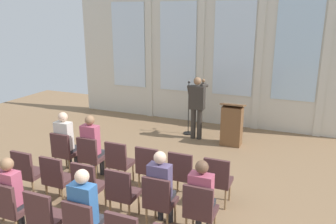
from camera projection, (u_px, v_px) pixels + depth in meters
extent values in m
cube|color=beige|center=(205.00, 56.00, 10.49)|extent=(8.75, 0.10, 4.20)
cube|color=silver|center=(129.00, 45.00, 11.34)|extent=(1.19, 0.04, 2.74)
cube|color=beige|center=(149.00, 54.00, 11.14)|extent=(0.20, 0.08, 4.20)
cube|color=silver|center=(178.00, 47.00, 10.69)|extent=(1.19, 0.04, 2.74)
cube|color=beige|center=(201.00, 56.00, 10.49)|extent=(0.20, 0.08, 4.20)
cube|color=silver|center=(234.00, 49.00, 10.05)|extent=(1.19, 0.04, 2.74)
cube|color=beige|center=(259.00, 59.00, 9.85)|extent=(0.20, 0.08, 4.20)
cube|color=silver|center=(297.00, 52.00, 9.40)|extent=(1.19, 0.04, 2.74)
cube|color=beige|center=(325.00, 62.00, 9.20)|extent=(0.20, 0.08, 4.20)
cylinder|color=#332D28|center=(193.00, 123.00, 9.50)|extent=(0.14, 0.14, 0.85)
cylinder|color=#332D28|center=(199.00, 124.00, 9.44)|extent=(0.14, 0.14, 0.85)
cube|color=#332D28|center=(197.00, 98.00, 9.26)|extent=(0.42, 0.22, 0.64)
cube|color=#B28C19|center=(198.00, 94.00, 9.34)|extent=(0.06, 0.01, 0.38)
sphere|color=#8C6647|center=(197.00, 81.00, 9.15)|extent=(0.21, 0.21, 0.21)
cylinder|color=#332D28|center=(190.00, 93.00, 9.39)|extent=(0.09, 0.28, 0.45)
cylinder|color=#332D28|center=(204.00, 86.00, 9.24)|extent=(0.15, 0.36, 0.15)
cylinder|color=#332D28|center=(204.00, 84.00, 9.36)|extent=(0.11, 0.34, 0.15)
sphere|color=#8C6647|center=(203.00, 81.00, 9.62)|extent=(0.10, 0.10, 0.10)
cylinder|color=black|center=(188.00, 133.00, 9.95)|extent=(0.28, 0.28, 0.03)
cylinder|color=black|center=(189.00, 109.00, 9.75)|extent=(0.02, 0.02, 1.45)
sphere|color=#262626|center=(189.00, 82.00, 9.54)|extent=(0.07, 0.07, 0.07)
cube|color=brown|center=(232.00, 126.00, 8.99)|extent=(0.52, 0.40, 1.05)
cube|color=brown|center=(233.00, 105.00, 8.86)|extent=(0.60, 0.48, 0.14)
cylinder|color=olive|center=(79.00, 162.00, 7.59)|extent=(0.04, 0.04, 0.40)
cylinder|color=olive|center=(66.00, 159.00, 7.72)|extent=(0.04, 0.04, 0.40)
cylinder|color=olive|center=(70.00, 168.00, 7.29)|extent=(0.04, 0.04, 0.40)
cylinder|color=olive|center=(56.00, 165.00, 7.42)|extent=(0.04, 0.04, 0.40)
cube|color=#4C2D2D|center=(67.00, 153.00, 7.44)|extent=(0.46, 0.44, 0.08)
cube|color=#4C2D2D|center=(60.00, 145.00, 7.20)|extent=(0.46, 0.06, 0.46)
cylinder|color=#2D2D33|center=(70.00, 159.00, 7.69)|extent=(0.10, 0.10, 0.44)
cylinder|color=#2D2D33|center=(76.00, 160.00, 7.63)|extent=(0.10, 0.10, 0.44)
cube|color=#2D2D33|center=(69.00, 150.00, 7.47)|extent=(0.34, 0.36, 0.12)
cube|color=silver|center=(64.00, 136.00, 7.28)|extent=(0.36, 0.20, 0.61)
sphere|color=beige|center=(63.00, 117.00, 7.18)|extent=(0.20, 0.20, 0.20)
cylinder|color=olive|center=(105.00, 167.00, 7.34)|extent=(0.04, 0.04, 0.40)
cylinder|color=olive|center=(91.00, 164.00, 7.47)|extent=(0.04, 0.04, 0.40)
cylinder|color=olive|center=(96.00, 173.00, 7.04)|extent=(0.04, 0.04, 0.40)
cylinder|color=olive|center=(82.00, 170.00, 7.17)|extent=(0.04, 0.04, 0.40)
cube|color=#4C2D2D|center=(93.00, 158.00, 7.19)|extent=(0.46, 0.44, 0.08)
cube|color=#4C2D2D|center=(87.00, 149.00, 6.95)|extent=(0.46, 0.06, 0.46)
cylinder|color=#2D2D33|center=(95.00, 164.00, 7.44)|extent=(0.10, 0.10, 0.44)
cylinder|color=#2D2D33|center=(102.00, 165.00, 7.38)|extent=(0.10, 0.10, 0.44)
cube|color=#2D2D33|center=(95.00, 154.00, 7.23)|extent=(0.34, 0.36, 0.12)
cube|color=#B24C66|center=(90.00, 140.00, 7.03)|extent=(0.36, 0.20, 0.61)
sphere|color=#8C6647|center=(90.00, 120.00, 6.93)|extent=(0.20, 0.20, 0.20)
cylinder|color=olive|center=(133.00, 172.00, 7.09)|extent=(0.04, 0.04, 0.40)
cylinder|color=olive|center=(118.00, 169.00, 7.22)|extent=(0.04, 0.04, 0.40)
cylinder|color=olive|center=(125.00, 179.00, 6.79)|extent=(0.04, 0.04, 0.40)
cylinder|color=olive|center=(109.00, 176.00, 6.92)|extent=(0.04, 0.04, 0.40)
cube|color=#4C2D2D|center=(121.00, 163.00, 6.94)|extent=(0.46, 0.44, 0.08)
cube|color=#4C2D2D|center=(116.00, 154.00, 6.70)|extent=(0.46, 0.06, 0.46)
cylinder|color=olive|center=(163.00, 178.00, 6.84)|extent=(0.04, 0.04, 0.40)
cylinder|color=olive|center=(147.00, 175.00, 6.98)|extent=(0.04, 0.04, 0.40)
cylinder|color=olive|center=(156.00, 185.00, 6.54)|extent=(0.04, 0.04, 0.40)
cylinder|color=olive|center=(139.00, 182.00, 6.67)|extent=(0.04, 0.04, 0.40)
cube|color=#4C2D2D|center=(151.00, 169.00, 6.69)|extent=(0.46, 0.44, 0.08)
cube|color=#4C2D2D|center=(147.00, 160.00, 6.45)|extent=(0.46, 0.06, 0.46)
cylinder|color=olive|center=(195.00, 184.00, 6.59)|extent=(0.04, 0.04, 0.40)
cylinder|color=olive|center=(178.00, 181.00, 6.73)|extent=(0.04, 0.04, 0.40)
cylinder|color=olive|center=(189.00, 192.00, 6.29)|extent=(0.04, 0.04, 0.40)
cylinder|color=olive|center=(171.00, 188.00, 6.43)|extent=(0.04, 0.04, 0.40)
cube|color=#4C2D2D|center=(183.00, 175.00, 6.44)|extent=(0.46, 0.44, 0.08)
cube|color=#4C2D2D|center=(180.00, 165.00, 6.20)|extent=(0.46, 0.06, 0.46)
cylinder|color=olive|center=(230.00, 191.00, 6.35)|extent=(0.04, 0.04, 0.40)
cylinder|color=olive|center=(211.00, 187.00, 6.48)|extent=(0.04, 0.04, 0.40)
cylinder|color=olive|center=(225.00, 199.00, 6.04)|extent=(0.04, 0.04, 0.40)
cylinder|color=olive|center=(206.00, 195.00, 6.18)|extent=(0.04, 0.04, 0.40)
cube|color=#4C2D2D|center=(218.00, 181.00, 6.20)|extent=(0.46, 0.44, 0.08)
cube|color=#4C2D2D|center=(216.00, 172.00, 5.95)|extent=(0.46, 0.06, 0.46)
cylinder|color=olive|center=(46.00, 182.00, 6.65)|extent=(0.04, 0.04, 0.40)
cylinder|color=olive|center=(32.00, 179.00, 6.79)|extent=(0.04, 0.04, 0.40)
cylinder|color=olive|center=(33.00, 190.00, 6.35)|extent=(0.04, 0.04, 0.40)
cylinder|color=olive|center=(19.00, 187.00, 6.48)|extent=(0.04, 0.04, 0.40)
cube|color=#4C2D2D|center=(31.00, 173.00, 6.50)|extent=(0.46, 0.44, 0.08)
cube|color=#4C2D2D|center=(22.00, 164.00, 6.26)|extent=(0.46, 0.06, 0.46)
cylinder|color=olive|center=(75.00, 189.00, 6.41)|extent=(0.04, 0.04, 0.40)
cylinder|color=olive|center=(59.00, 185.00, 6.54)|extent=(0.04, 0.04, 0.40)
cylinder|color=olive|center=(63.00, 198.00, 6.10)|extent=(0.04, 0.04, 0.40)
cylinder|color=olive|center=(47.00, 194.00, 6.24)|extent=(0.04, 0.04, 0.40)
cube|color=#4C2D2D|center=(60.00, 180.00, 6.25)|extent=(0.46, 0.44, 0.08)
cube|color=#4C2D2D|center=(51.00, 170.00, 6.01)|extent=(0.46, 0.06, 0.46)
cylinder|color=olive|center=(105.00, 196.00, 6.16)|extent=(0.04, 0.04, 0.40)
cylinder|color=olive|center=(89.00, 192.00, 6.29)|extent=(0.04, 0.04, 0.40)
cylinder|color=olive|center=(95.00, 205.00, 5.85)|extent=(0.04, 0.04, 0.40)
cylinder|color=olive|center=(77.00, 201.00, 5.99)|extent=(0.04, 0.04, 0.40)
cube|color=#4C2D2D|center=(91.00, 186.00, 6.01)|extent=(0.46, 0.44, 0.08)
cube|color=#4C2D2D|center=(83.00, 177.00, 5.76)|extent=(0.46, 0.06, 0.46)
cylinder|color=olive|center=(139.00, 204.00, 5.91)|extent=(0.04, 0.04, 0.40)
cylinder|color=olive|center=(121.00, 200.00, 6.04)|extent=(0.04, 0.04, 0.40)
cylinder|color=olive|center=(129.00, 214.00, 5.61)|extent=(0.04, 0.04, 0.40)
cylinder|color=olive|center=(110.00, 209.00, 5.74)|extent=(0.04, 0.04, 0.40)
cube|color=#4C2D2D|center=(124.00, 194.00, 5.76)|extent=(0.46, 0.44, 0.08)
cube|color=#4C2D2D|center=(118.00, 184.00, 5.51)|extent=(0.46, 0.06, 0.46)
cylinder|color=olive|center=(175.00, 212.00, 5.66)|extent=(0.04, 0.04, 0.40)
cylinder|color=olive|center=(155.00, 207.00, 5.79)|extent=(0.04, 0.04, 0.40)
cylinder|color=olive|center=(167.00, 223.00, 5.36)|extent=(0.04, 0.04, 0.40)
cylinder|color=olive|center=(147.00, 218.00, 5.49)|extent=(0.04, 0.04, 0.40)
cube|color=#4C2D2D|center=(161.00, 202.00, 5.51)|extent=(0.46, 0.44, 0.08)
cube|color=#4C2D2D|center=(156.00, 192.00, 5.27)|extent=(0.46, 0.06, 0.46)
cylinder|color=#2D2D33|center=(160.00, 207.00, 5.76)|extent=(0.10, 0.10, 0.44)
cylinder|color=#2D2D33|center=(170.00, 210.00, 5.70)|extent=(0.10, 0.10, 0.44)
cube|color=#2D2D33|center=(162.00, 197.00, 5.55)|extent=(0.34, 0.36, 0.12)
cube|color=#594C72|center=(160.00, 181.00, 5.35)|extent=(0.36, 0.20, 0.55)
sphere|color=beige|center=(160.00, 158.00, 5.27)|extent=(0.20, 0.20, 0.20)
cylinder|color=olive|center=(215.00, 221.00, 5.41)|extent=(0.04, 0.04, 0.40)
cylinder|color=olive|center=(193.00, 216.00, 5.54)|extent=(0.04, 0.04, 0.40)
cube|color=#4C2D2D|center=(201.00, 211.00, 5.26)|extent=(0.46, 0.44, 0.08)
cube|color=#4C2D2D|center=(198.00, 201.00, 5.02)|extent=(0.46, 0.06, 0.46)
cylinder|color=#2D2D33|center=(199.00, 216.00, 5.51)|extent=(0.10, 0.10, 0.44)
cylinder|color=#2D2D33|center=(210.00, 218.00, 5.45)|extent=(0.10, 0.10, 0.44)
cube|color=#2D2D33|center=(202.00, 205.00, 5.30)|extent=(0.34, 0.36, 0.12)
cube|color=#B24C66|center=(201.00, 190.00, 5.11)|extent=(0.36, 0.20, 0.52)
sphere|color=brown|center=(202.00, 167.00, 5.03)|extent=(0.20, 0.20, 0.20)
cylinder|color=olive|center=(2.00, 210.00, 5.72)|extent=(0.04, 0.04, 0.40)
cylinder|color=olive|center=(33.00, 219.00, 5.47)|extent=(0.04, 0.04, 0.40)
cylinder|color=olive|center=(16.00, 214.00, 5.60)|extent=(0.04, 0.04, 0.40)
cube|color=#4C2D2D|center=(15.00, 209.00, 5.32)|extent=(0.46, 0.44, 0.08)
cube|color=#4C2D2D|center=(3.00, 199.00, 5.08)|extent=(0.46, 0.06, 0.46)
cylinder|color=#2D2D33|center=(21.00, 214.00, 5.57)|extent=(0.10, 0.10, 0.44)
cylinder|color=#2D2D33|center=(29.00, 216.00, 5.51)|extent=(0.10, 0.10, 0.44)
cube|color=#2D2D33|center=(17.00, 203.00, 5.36)|extent=(0.34, 0.36, 0.12)
cube|color=#B24C66|center=(9.00, 188.00, 5.17)|extent=(0.36, 0.20, 0.54)
sphere|color=#8C6647|center=(7.00, 164.00, 5.08)|extent=(0.20, 0.20, 0.20)
cylinder|color=olive|center=(49.00, 223.00, 5.35)|extent=(0.04, 0.04, 0.40)
cube|color=#4C2D2D|center=(49.00, 218.00, 5.07)|extent=(0.46, 0.44, 0.08)
cube|color=#4C2D2D|center=(38.00, 209.00, 4.83)|extent=(0.46, 0.06, 0.46)
cube|color=#4C2D2D|center=(78.00, 219.00, 4.58)|extent=(0.46, 0.06, 0.46)
cube|color=#2D2D33|center=(89.00, 223.00, 4.86)|extent=(0.34, 0.36, 0.12)
cube|color=#3366A5|center=(83.00, 204.00, 4.66)|extent=(0.36, 0.20, 0.59)
sphere|color=beige|center=(82.00, 177.00, 4.57)|extent=(0.20, 0.20, 0.20)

